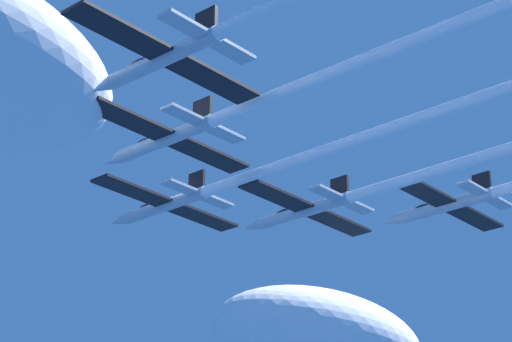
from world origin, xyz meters
The scene contains 2 objects.
jet_lead centered at (0.49, -15.29, 0.04)m, with size 15.60×52.83×2.58m.
jet_left_wing centered at (-8.61, -29.23, 0.23)m, with size 15.60×62.76×2.58m.
Camera 1 is at (-57.43, -60.68, -32.64)m, focal length 73.66 mm.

